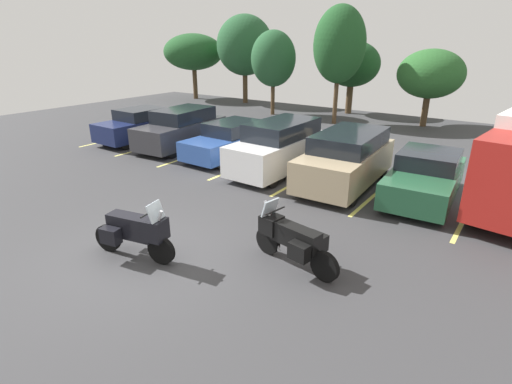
% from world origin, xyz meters
% --- Properties ---
extents(ground, '(44.00, 44.00, 0.10)m').
position_xyz_m(ground, '(0.00, 0.00, -0.05)').
color(ground, '#38383A').
extents(motorcycle_touring, '(2.13, 0.98, 1.45)m').
position_xyz_m(motorcycle_touring, '(-0.07, -0.07, 0.68)').
color(motorcycle_touring, black).
rests_on(motorcycle_touring, ground).
extents(motorcycle_second, '(2.24, 0.93, 1.38)m').
position_xyz_m(motorcycle_second, '(2.96, 1.69, 0.64)').
color(motorcycle_second, black).
rests_on(motorcycle_second, ground).
extents(parking_stripes, '(16.11, 5.03, 0.01)m').
position_xyz_m(parking_stripes, '(-2.30, 7.32, 0.00)').
color(parking_stripes, '#EAE066').
rests_on(parking_stripes, ground).
extents(car_navy, '(1.82, 4.26, 1.58)m').
position_xyz_m(car_navy, '(-8.89, 7.30, 0.77)').
color(car_navy, navy).
rests_on(car_navy, ground).
extents(car_charcoal, '(2.19, 4.67, 1.76)m').
position_xyz_m(car_charcoal, '(-6.33, 7.58, 0.87)').
color(car_charcoal, '#38383D').
rests_on(car_charcoal, ground).
extents(car_blue, '(1.84, 4.45, 1.48)m').
position_xyz_m(car_blue, '(-3.51, 7.65, 0.72)').
color(car_blue, '#2D519E').
rests_on(car_blue, ground).
extents(car_white, '(1.87, 4.51, 1.89)m').
position_xyz_m(car_white, '(-0.81, 7.14, 0.94)').
color(car_white, white).
rests_on(car_white, ground).
extents(car_tan, '(2.15, 4.73, 1.81)m').
position_xyz_m(car_tan, '(1.83, 7.20, 0.92)').
color(car_tan, tan).
rests_on(car_tan, ground).
extents(car_green, '(2.06, 4.33, 1.48)m').
position_xyz_m(car_green, '(4.34, 7.40, 0.71)').
color(car_green, '#235638').
rests_on(car_green, ground).
extents(tree_far_right, '(3.58, 3.58, 4.22)m').
position_xyz_m(tree_far_right, '(1.57, 19.02, 2.89)').
color(tree_far_right, '#4C3823').
rests_on(tree_far_right, ground).
extents(tree_right, '(4.79, 4.79, 5.16)m').
position_xyz_m(tree_right, '(-17.07, 19.81, 3.72)').
color(tree_right, '#4C3823').
rests_on(tree_right, ground).
extents(tree_far_left, '(2.86, 2.86, 5.27)m').
position_xyz_m(tree_far_left, '(-7.62, 17.21, 3.52)').
color(tree_far_left, '#4C3823').
rests_on(tree_far_left, ground).
extents(tree_center_right, '(2.91, 2.91, 6.49)m').
position_xyz_m(tree_center_right, '(-2.96, 16.76, 4.39)').
color(tree_center_right, '#4C3823').
rests_on(tree_center_right, ground).
extents(tree_center, '(4.24, 4.24, 6.46)m').
position_xyz_m(tree_center, '(-12.21, 20.32, 4.25)').
color(tree_center, '#4C3823').
rests_on(tree_center, ground).
extents(tree_center_left, '(3.60, 3.60, 4.63)m').
position_xyz_m(tree_center_left, '(-3.66, 20.55, 3.17)').
color(tree_center_left, '#4C3823').
rests_on(tree_center_left, ground).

